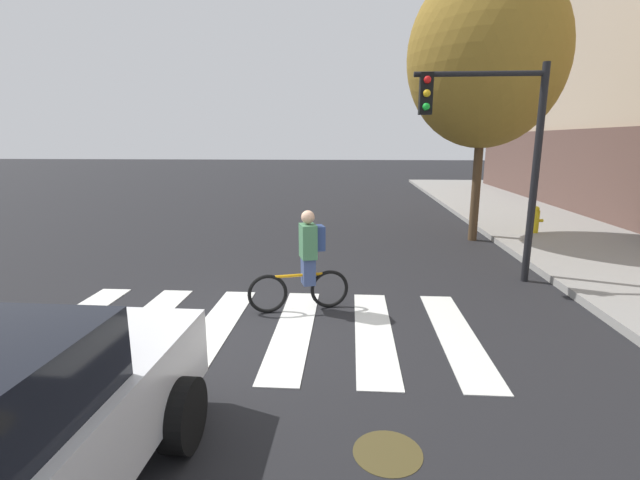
{
  "coord_description": "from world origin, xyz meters",
  "views": [
    {
      "loc": [
        1.48,
        -6.22,
        2.79
      ],
      "look_at": [
        0.89,
        2.4,
        0.86
      ],
      "focal_mm": 25.07,
      "sensor_mm": 36.0,
      "label": 1
    }
  ],
  "objects_px": {
    "manhole_cover": "(388,453)",
    "traffic_light_near": "(494,137)",
    "street_tree_near": "(486,57)",
    "cyclist": "(306,261)",
    "fire_hydrant": "(535,220)"
  },
  "relations": [
    {
      "from": "manhole_cover",
      "to": "traffic_light_near",
      "type": "relative_size",
      "value": 0.15
    },
    {
      "from": "fire_hydrant",
      "to": "street_tree_near",
      "type": "relative_size",
      "value": 0.11
    },
    {
      "from": "fire_hydrant",
      "to": "street_tree_near",
      "type": "xyz_separation_m",
      "value": [
        -1.9,
        -0.47,
        4.4
      ]
    },
    {
      "from": "cyclist",
      "to": "fire_hydrant",
      "type": "bearing_deg",
      "value": 45.15
    },
    {
      "from": "manhole_cover",
      "to": "traffic_light_near",
      "type": "distance_m",
      "value": 6.5
    },
    {
      "from": "traffic_light_near",
      "to": "street_tree_near",
      "type": "xyz_separation_m",
      "value": [
        0.78,
        3.82,
        2.07
      ]
    },
    {
      "from": "fire_hydrant",
      "to": "cyclist",
      "type": "bearing_deg",
      "value": -134.85
    },
    {
      "from": "manhole_cover",
      "to": "street_tree_near",
      "type": "distance_m",
      "value": 10.86
    },
    {
      "from": "cyclist",
      "to": "traffic_light_near",
      "type": "height_order",
      "value": "traffic_light_near"
    },
    {
      "from": "cyclist",
      "to": "fire_hydrant",
      "type": "height_order",
      "value": "cyclist"
    },
    {
      "from": "cyclist",
      "to": "traffic_light_near",
      "type": "xyz_separation_m",
      "value": [
        3.44,
        1.86,
        2.02
      ]
    },
    {
      "from": "cyclist",
      "to": "fire_hydrant",
      "type": "xyz_separation_m",
      "value": [
        6.11,
        6.14,
        -0.31
      ]
    },
    {
      "from": "cyclist",
      "to": "street_tree_near",
      "type": "height_order",
      "value": "street_tree_near"
    },
    {
      "from": "cyclist",
      "to": "manhole_cover",
      "type": "bearing_deg",
      "value": -72.69
    },
    {
      "from": "street_tree_near",
      "to": "cyclist",
      "type": "bearing_deg",
      "value": -126.61
    }
  ]
}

